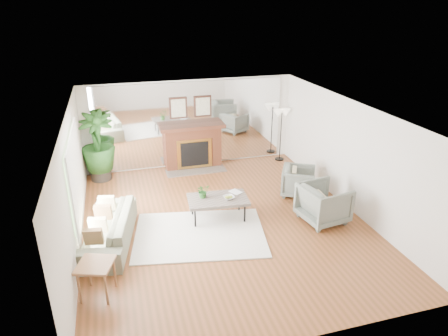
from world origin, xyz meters
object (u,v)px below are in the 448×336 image
object	(u,v)px
sofa	(108,229)
floor_lamp	(282,117)
potted_ficus	(97,145)
fireplace	(193,146)
coffee_table	(218,200)
armchair_back	(298,181)
side_table	(96,269)
armchair_front	(324,203)

from	to	relation	value
sofa	floor_lamp	distance (m)	6.13
potted_ficus	fireplace	bearing A→B (deg)	3.50
sofa	potted_ficus	bearing A→B (deg)	-166.09
coffee_table	armchair_back	distance (m)	2.34
sofa	floor_lamp	bearing A→B (deg)	133.73
coffee_table	sofa	bearing A→B (deg)	-172.81
armchair_back	side_table	xyz separation A→B (m)	(-4.80, -2.48, 0.16)
sofa	armchair_front	xyz separation A→B (m)	(4.57, -0.39, 0.11)
potted_ficus	coffee_table	bearing A→B (deg)	-49.65
sofa	armchair_front	bearing A→B (deg)	96.33
coffee_table	floor_lamp	xyz separation A→B (m)	(2.75, 2.95, 0.87)
fireplace	floor_lamp	xyz separation A→B (m)	(2.65, -0.16, 0.69)
side_table	armchair_back	bearing A→B (deg)	27.32
sofa	floor_lamp	size ratio (longest dim) A/B	1.39
fireplace	potted_ficus	world-z (taller)	fireplace
fireplace	sofa	bearing A→B (deg)	-125.75
side_table	floor_lamp	size ratio (longest dim) A/B	0.44
armchair_front	floor_lamp	distance (m)	3.79
side_table	potted_ficus	world-z (taller)	potted_ficus
armchair_back	side_table	size ratio (longest dim) A/B	1.15
sofa	armchair_back	world-z (taller)	armchair_back
fireplace	armchair_front	bearing A→B (deg)	-60.88
floor_lamp	potted_ficus	bearing A→B (deg)	180.00
armchair_front	coffee_table	bearing A→B (deg)	63.75
sofa	side_table	bearing A→B (deg)	3.93
floor_lamp	coffee_table	bearing A→B (deg)	-132.97
coffee_table	side_table	world-z (taller)	side_table
coffee_table	armchair_front	world-z (taller)	armchair_front
armchair_front	floor_lamp	bearing A→B (deg)	-17.25
armchair_back	side_table	bearing A→B (deg)	146.30
armchair_front	side_table	world-z (taller)	armchair_front
fireplace	sofa	distance (m)	4.21
sofa	fireplace	bearing A→B (deg)	155.52
coffee_table	side_table	bearing A→B (deg)	-144.06
side_table	floor_lamp	xyz separation A→B (m)	(5.30, 4.80, 0.82)
coffee_table	side_table	size ratio (longest dim) A/B	1.97
side_table	fireplace	bearing A→B (deg)	61.87
armchair_front	fireplace	bearing A→B (deg)	20.22
armchair_front	potted_ficus	distance (m)	5.98
potted_ficus	armchair_back	bearing A→B (deg)	-26.02
armchair_back	armchair_front	world-z (taller)	armchair_front
fireplace	sofa	xyz separation A→B (m)	(-2.45, -3.40, -0.34)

